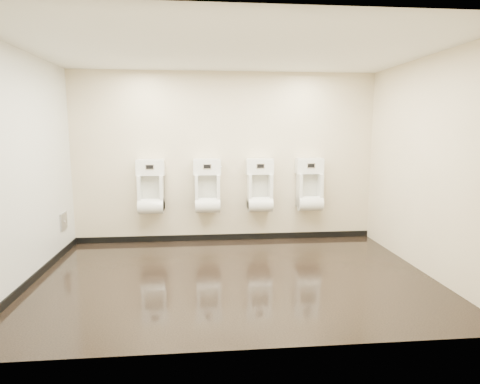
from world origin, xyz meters
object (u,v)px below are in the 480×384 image
object	(u,v)px
access_panel	(63,221)
urinal_0	(151,191)
urinal_2	(260,189)
urinal_1	(207,190)
urinal_3	(309,188)

from	to	relation	value
access_panel	urinal_0	world-z (taller)	urinal_0
urinal_2	access_panel	bearing A→B (deg)	-172.54
access_panel	urinal_2	xyz separation A→B (m)	(3.04, 0.40, 0.39)
urinal_1	urinal_2	xyz separation A→B (m)	(0.87, 0.00, 0.00)
urinal_2	urinal_3	bearing A→B (deg)	0.00
urinal_0	urinal_2	distance (m)	1.78
access_panel	urinal_2	distance (m)	3.09
urinal_3	urinal_2	bearing A→B (deg)	180.00
urinal_1	urinal_3	distance (m)	1.71
urinal_0	urinal_3	distance (m)	2.62
urinal_2	urinal_3	distance (m)	0.84
access_panel	urinal_1	distance (m)	2.24
urinal_0	urinal_3	size ratio (longest dim) A/B	1.00
access_panel	urinal_1	xyz separation A→B (m)	(2.17, 0.40, 0.39)
urinal_1	urinal_2	world-z (taller)	same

